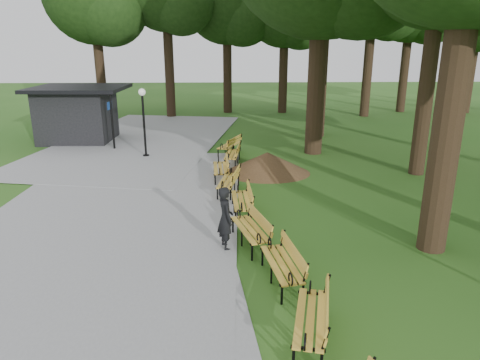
{
  "coord_description": "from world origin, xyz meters",
  "views": [
    {
      "loc": [
        -0.39,
        -9.3,
        5.02
      ],
      "look_at": [
        0.04,
        3.23,
        1.1
      ],
      "focal_mm": 32.96,
      "sensor_mm": 36.0,
      "label": 1
    }
  ],
  "objects_px": {
    "bench_2": "(281,264)",
    "bench_4": "(241,201)",
    "lamp_post": "(143,108)",
    "dirt_mound": "(267,163)",
    "bench_8": "(229,145)",
    "bench_5": "(228,181)",
    "person": "(225,218)",
    "bench_7": "(232,154)",
    "kiosk": "(77,114)",
    "bench_6": "(220,168)",
    "bench_3": "(250,229)",
    "bench_1": "(310,318)"
  },
  "relations": [
    {
      "from": "bench_2",
      "to": "bench_4",
      "type": "bearing_deg",
      "value": -178.76
    },
    {
      "from": "lamp_post",
      "to": "bench_4",
      "type": "relative_size",
      "value": 1.63
    },
    {
      "from": "dirt_mound",
      "to": "bench_8",
      "type": "distance_m",
      "value": 3.47
    },
    {
      "from": "bench_5",
      "to": "bench_2",
      "type": "bearing_deg",
      "value": 21.26
    },
    {
      "from": "person",
      "to": "bench_4",
      "type": "height_order",
      "value": "person"
    },
    {
      "from": "bench_4",
      "to": "bench_8",
      "type": "xyz_separation_m",
      "value": [
        -0.28,
        7.57,
        0.0
      ]
    },
    {
      "from": "lamp_post",
      "to": "dirt_mound",
      "type": "height_order",
      "value": "lamp_post"
    },
    {
      "from": "bench_7",
      "to": "bench_8",
      "type": "relative_size",
      "value": 1.0
    },
    {
      "from": "dirt_mound",
      "to": "bench_7",
      "type": "bearing_deg",
      "value": 134.89
    },
    {
      "from": "kiosk",
      "to": "bench_7",
      "type": "distance_m",
      "value": 9.55
    },
    {
      "from": "bench_4",
      "to": "bench_7",
      "type": "relative_size",
      "value": 1.0
    },
    {
      "from": "dirt_mound",
      "to": "person",
      "type": "bearing_deg",
      "value": -104.02
    },
    {
      "from": "bench_6",
      "to": "kiosk",
      "type": "bearing_deg",
      "value": -135.84
    },
    {
      "from": "dirt_mound",
      "to": "bench_2",
      "type": "distance_m",
      "value": 8.48
    },
    {
      "from": "lamp_post",
      "to": "bench_7",
      "type": "bearing_deg",
      "value": -19.77
    },
    {
      "from": "bench_4",
      "to": "bench_6",
      "type": "bearing_deg",
      "value": -171.71
    },
    {
      "from": "dirt_mound",
      "to": "bench_6",
      "type": "relative_size",
      "value": 1.52
    },
    {
      "from": "bench_3",
      "to": "bench_7",
      "type": "xyz_separation_m",
      "value": [
        -0.32,
        7.97,
        0.0
      ]
    },
    {
      "from": "bench_3",
      "to": "bench_7",
      "type": "height_order",
      "value": "same"
    },
    {
      "from": "lamp_post",
      "to": "bench_2",
      "type": "height_order",
      "value": "lamp_post"
    },
    {
      "from": "person",
      "to": "bench_3",
      "type": "distance_m",
      "value": 0.76
    },
    {
      "from": "bench_4",
      "to": "bench_7",
      "type": "height_order",
      "value": "same"
    },
    {
      "from": "person",
      "to": "bench_8",
      "type": "xyz_separation_m",
      "value": [
        0.21,
        9.89,
        -0.39
      ]
    },
    {
      "from": "bench_4",
      "to": "bench_5",
      "type": "height_order",
      "value": "same"
    },
    {
      "from": "bench_4",
      "to": "kiosk",
      "type": "bearing_deg",
      "value": -144.79
    },
    {
      "from": "bench_1",
      "to": "bench_3",
      "type": "bearing_deg",
      "value": -154.25
    },
    {
      "from": "bench_2",
      "to": "bench_5",
      "type": "relative_size",
      "value": 1.0
    },
    {
      "from": "kiosk",
      "to": "bench_4",
      "type": "relative_size",
      "value": 2.42
    },
    {
      "from": "bench_5",
      "to": "bench_6",
      "type": "xyz_separation_m",
      "value": [
        -0.29,
        1.63,
        0.0
      ]
    },
    {
      "from": "bench_2",
      "to": "bench_8",
      "type": "height_order",
      "value": "same"
    },
    {
      "from": "kiosk",
      "to": "bench_1",
      "type": "xyz_separation_m",
      "value": [
        9.23,
        -16.81,
        -1.0
      ]
    },
    {
      "from": "bench_1",
      "to": "bench_5",
      "type": "height_order",
      "value": "same"
    },
    {
      "from": "bench_4",
      "to": "bench_5",
      "type": "distance_m",
      "value": 2.05
    },
    {
      "from": "bench_6",
      "to": "bench_8",
      "type": "bearing_deg",
      "value": 171.95
    },
    {
      "from": "dirt_mound",
      "to": "bench_3",
      "type": "distance_m",
      "value": 6.67
    },
    {
      "from": "dirt_mound",
      "to": "bench_1",
      "type": "distance_m",
      "value": 10.42
    },
    {
      "from": "bench_8",
      "to": "kiosk",
      "type": "bearing_deg",
      "value": -89.11
    },
    {
      "from": "dirt_mound",
      "to": "bench_8",
      "type": "relative_size",
      "value": 1.52
    },
    {
      "from": "dirt_mound",
      "to": "bench_2",
      "type": "height_order",
      "value": "bench_2"
    },
    {
      "from": "bench_7",
      "to": "bench_8",
      "type": "xyz_separation_m",
      "value": [
        -0.1,
        1.75,
        0.0
      ]
    },
    {
      "from": "bench_6",
      "to": "bench_7",
      "type": "relative_size",
      "value": 1.0
    },
    {
      "from": "bench_2",
      "to": "bench_8",
      "type": "xyz_separation_m",
      "value": [
        -1.0,
        11.6,
        0.0
      ]
    },
    {
      "from": "person",
      "to": "bench_7",
      "type": "relative_size",
      "value": 0.87
    },
    {
      "from": "dirt_mound",
      "to": "bench_6",
      "type": "height_order",
      "value": "bench_6"
    },
    {
      "from": "lamp_post",
      "to": "bench_2",
      "type": "relative_size",
      "value": 1.63
    },
    {
      "from": "bench_3",
      "to": "bench_4",
      "type": "relative_size",
      "value": 1.0
    },
    {
      "from": "bench_5",
      "to": "bench_8",
      "type": "bearing_deg",
      "value": -170.04
    },
    {
      "from": "lamp_post",
      "to": "bench_3",
      "type": "relative_size",
      "value": 1.63
    },
    {
      "from": "bench_1",
      "to": "bench_3",
      "type": "xyz_separation_m",
      "value": [
        -0.84,
        3.83,
        0.0
      ]
    },
    {
      "from": "bench_5",
      "to": "bench_4",
      "type": "bearing_deg",
      "value": 21.54
    }
  ]
}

